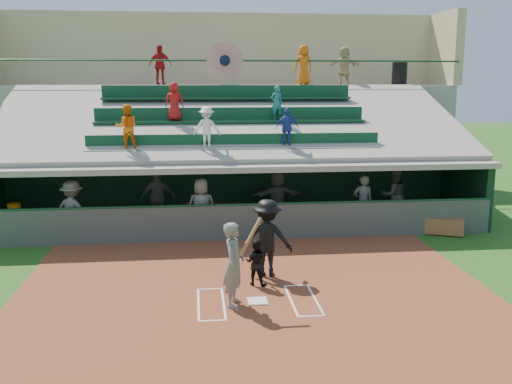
{
  "coord_description": "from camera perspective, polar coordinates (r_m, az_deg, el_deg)",
  "views": [
    {
      "loc": [
        -1.33,
        -11.8,
        4.85
      ],
      "look_at": [
        0.35,
        3.5,
        1.8
      ],
      "focal_mm": 40.0,
      "sensor_mm": 36.0,
      "label": 1
    }
  ],
  "objects": [
    {
      "name": "ground",
      "position": [
        12.83,
        0.15,
        -11.01
      ],
      "size": [
        100.0,
        100.0,
        0.0
      ],
      "primitive_type": "plane",
      "color": "#1E4A14",
      "rests_on": "ground"
    },
    {
      "name": "dirt_slab",
      "position": [
        13.29,
        -0.1,
        -10.16
      ],
      "size": [
        11.0,
        9.0,
        0.02
      ],
      "primitive_type": "cube",
      "color": "brown",
      "rests_on": "ground"
    },
    {
      "name": "batters_box_chalk",
      "position": [
        12.82,
        0.15,
        -10.91
      ],
      "size": [
        2.65,
        1.85,
        0.01
      ],
      "color": "white",
      "rests_on": "dirt_slab"
    },
    {
      "name": "concourse_staff_a",
      "position": [
        24.86,
        -9.54,
        12.4
      ],
      "size": [
        1.04,
        0.6,
        1.67
      ],
      "primitive_type": "imported",
      "rotation": [
        0.0,
        0.0,
        2.94
      ],
      "color": "#A91314",
      "rests_on": "concourse_slab"
    },
    {
      "name": "dugout_player_a",
      "position": [
        18.06,
        -17.87,
        -1.79
      ],
      "size": [
        1.35,
        1.07,
        1.84
      ],
      "primitive_type": "imported",
      "rotation": [
        0.0,
        0.0,
        2.77
      ],
      "color": "#565853",
      "rests_on": "dugout_floor"
    },
    {
      "name": "home_umpire",
      "position": [
        14.17,
        1.12,
        -4.61
      ],
      "size": [
        1.39,
        1.01,
        1.94
      ],
      "primitive_type": "imported",
      "rotation": [
        0.0,
        0.0,
        2.89
      ],
      "color": "black",
      "rests_on": "dirt_slab"
    },
    {
      "name": "concourse_slab",
      "position": [
        25.46,
        -3.25,
        5.44
      ],
      "size": [
        20.0,
        3.0,
        4.6
      ],
      "primitive_type": "cube",
      "color": "#99958B",
      "rests_on": "ground"
    },
    {
      "name": "dugout_player_f",
      "position": [
        20.17,
        13.63,
        -0.29
      ],
      "size": [
        0.9,
        0.71,
        1.8
      ],
      "primitive_type": "imported",
      "rotation": [
        0.0,
        0.0,
        3.18
      ],
      "color": "#50534E",
      "rests_on": "dugout_floor"
    },
    {
      "name": "concourse_staff_c",
      "position": [
        25.3,
        8.79,
        12.36
      ],
      "size": [
        1.56,
        0.64,
        1.63
      ],
      "primitive_type": "imported",
      "rotation": [
        0.0,
        0.0,
        3.25
      ],
      "color": "tan",
      "rests_on": "concourse_slab"
    },
    {
      "name": "concourse_staff_b",
      "position": [
        24.33,
        4.78,
        12.54
      ],
      "size": [
        0.93,
        0.74,
        1.66
      ],
      "primitive_type": "imported",
      "rotation": [
        0.0,
        0.0,
        3.43
      ],
      "color": "#C95B0B",
      "rests_on": "concourse_slab"
    },
    {
      "name": "white_table",
      "position": [
        19.03,
        -22.74,
        -3.24
      ],
      "size": [
        0.96,
        0.85,
        0.7
      ],
      "primitive_type": "cube",
      "rotation": [
        0.0,
        0.0,
        0.39
      ],
      "color": "white",
      "rests_on": "dugout_floor"
    },
    {
      "name": "water_cooler",
      "position": [
        18.97,
        -23.03,
        -1.63
      ],
      "size": [
        0.38,
        0.38,
        0.38
      ],
      "primitive_type": "cylinder",
      "color": "orange",
      "rests_on": "white_table"
    },
    {
      "name": "trash_bin",
      "position": [
        26.07,
        14.15,
        11.39
      ],
      "size": [
        0.65,
        0.65,
        0.97
      ],
      "primitive_type": "cylinder",
      "color": "black",
      "rests_on": "concourse_slab"
    },
    {
      "name": "dugout_player_b",
      "position": [
        19.1,
        -9.77,
        -0.59
      ],
      "size": [
        1.17,
        0.58,
        1.92
      ],
      "primitive_type": "imported",
      "rotation": [
        0.0,
        0.0,
        3.25
      ],
      "color": "#595C56",
      "rests_on": "dugout_floor"
    },
    {
      "name": "dugout_player_e",
      "position": [
        18.89,
        10.63,
        -0.99
      ],
      "size": [
        0.66,
        0.46,
        1.76
      ],
      "primitive_type": "imported",
      "rotation": [
        0.0,
        0.0,
        3.09
      ],
      "color": "#5B5F59",
      "rests_on": "dugout_floor"
    },
    {
      "name": "batter_at_plate",
      "position": [
        12.33,
        -2.21,
        -7.22
      ],
      "size": [
        0.93,
        0.8,
        1.95
      ],
      "color": "#5A5D57",
      "rests_on": "dirt_slab"
    },
    {
      "name": "dugout_player_d",
      "position": [
        19.25,
        2.15,
        -0.5
      ],
      "size": [
        1.72,
        0.68,
        1.81
      ],
      "primitive_type": "imported",
      "rotation": [
        0.0,
        0.0,
        3.23
      ],
      "color": "#5B5E59",
      "rests_on": "dugout_floor"
    },
    {
      "name": "dugout_player_c",
      "position": [
        17.69,
        -5.47,
        -1.56
      ],
      "size": [
        0.91,
        0.61,
        1.83
      ],
      "primitive_type": "imported",
      "rotation": [
        0.0,
        0.0,
        3.11
      ],
      "color": "#5C5E59",
      "rests_on": "dugout_floor"
    },
    {
      "name": "dugout_bench",
      "position": [
        20.35,
        -3.07,
        -1.79
      ],
      "size": [
        14.81,
        7.04,
        0.48
      ],
      "primitive_type": "cube",
      "rotation": [
        0.0,
        0.0,
        -0.42
      ],
      "color": "#985E37",
      "rests_on": "dugout_floor"
    },
    {
      "name": "grandstand",
      "position": [
        22.5,
        -2.86,
        4.58
      ],
      "size": [
        20.4,
        10.4,
        7.8
      ],
      "color": "#494E4A",
      "rests_on": "ground"
    },
    {
      "name": "dugout_floor",
      "position": [
        19.22,
        -2.1,
        -3.36
      ],
      "size": [
        16.0,
        3.5,
        0.04
      ],
      "primitive_type": "cube",
      "color": "gray",
      "rests_on": "ground"
    },
    {
      "name": "catcher",
      "position": [
        13.65,
        -0.0,
        -7.05
      ],
      "size": [
        0.66,
        0.6,
        1.11
      ],
      "primitive_type": "imported",
      "rotation": [
        0.0,
        0.0,
        2.73
      ],
      "color": "black",
      "rests_on": "dirt_slab"
    },
    {
      "name": "home_plate",
      "position": [
        12.81,
        0.15,
        -10.86
      ],
      "size": [
        0.43,
        0.43,
        0.03
      ],
      "primitive_type": "cube",
      "color": "white",
      "rests_on": "dirt_slab"
    }
  ]
}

